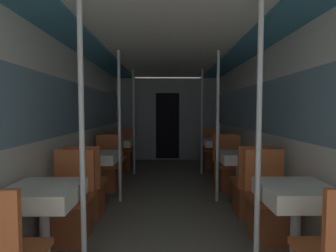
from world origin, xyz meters
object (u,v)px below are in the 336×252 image
at_px(chair_left_near_1, 87,194).
at_px(support_pole_right_1, 218,127).
at_px(support_pole_left_2, 134,122).
at_px(dining_table_right_0, 296,198).
at_px(chair_right_near_1, 251,194).
at_px(chair_left_far_0, 70,212).
at_px(chair_right_far_0, 269,212).
at_px(chair_right_near_2, 222,166).
at_px(dining_table_left_2, 119,145).
at_px(support_pole_left_1, 119,127).
at_px(dining_table_left_0, 44,198).
at_px(chair_right_far_1, 230,173).
at_px(chair_right_far_2, 212,156).
at_px(dining_table_left_1, 98,160).
at_px(dining_table_right_2, 217,144).
at_px(chair_left_far_2, 123,156).
at_px(support_pole_left_0, 82,140).
at_px(dining_table_right_1, 239,159).
at_px(support_pole_right_2, 202,122).
at_px(chair_left_near_2, 114,166).
at_px(support_pole_right_0, 259,140).
at_px(chair_left_far_1, 107,173).

bearing_deg(chair_left_near_1, support_pole_right_1, 17.48).
relative_size(support_pole_left_2, dining_table_right_0, 3.02).
relative_size(chair_left_near_1, chair_right_near_1, 1.00).
relative_size(chair_left_far_0, chair_right_far_0, 1.00).
bearing_deg(chair_right_near_2, dining_table_left_2, 165.10).
distance_m(chair_left_near_1, dining_table_right_0, 2.43).
relative_size(support_pole_left_1, support_pole_right_1, 1.00).
xyz_separation_m(chair_left_far_0, chair_left_near_1, (0.00, 0.60, 0.00)).
bearing_deg(dining_table_left_0, support_pole_left_2, 84.57).
height_order(chair_right_far_1, chair_right_far_2, same).
height_order(dining_table_left_2, chair_right_far_1, chair_right_far_1).
height_order(dining_table_left_1, dining_table_right_2, same).
bearing_deg(dining_table_left_1, support_pole_left_2, 79.24).
relative_size(dining_table_right_0, support_pole_right_1, 0.33).
xyz_separation_m(support_pole_left_1, chair_left_far_2, (-0.33, 2.28, -0.83)).
bearing_deg(chair_left_far_0, dining_table_left_2, -90.00).
bearing_deg(chair_left_near_1, chair_right_far_2, 53.44).
bearing_deg(dining_table_left_1, support_pole_left_0, -79.24).
relative_size(dining_table_right_1, dining_table_right_2, 1.00).
bearing_deg(chair_right_far_0, support_pole_right_2, -83.53).
relative_size(dining_table_left_2, support_pole_left_2, 0.33).
bearing_deg(dining_table_right_2, chair_right_far_0, -90.00).
height_order(support_pole_left_1, dining_table_right_0, support_pole_left_1).
distance_m(chair_right_far_0, dining_table_right_1, 1.21).
distance_m(support_pole_left_0, dining_table_left_2, 3.49).
distance_m(dining_table_left_0, dining_table_left_1, 1.72).
xyz_separation_m(dining_table_left_0, dining_table_right_0, (2.11, 0.00, 0.00)).
bearing_deg(chair_left_near_2, support_pole_right_0, -58.29).
bearing_deg(support_pole_right_2, support_pole_right_0, -90.00).
relative_size(support_pole_left_2, dining_table_right_1, 3.02).
height_order(support_pole_left_0, support_pole_right_1, same).
bearing_deg(dining_table_left_2, dining_table_left_1, -90.00).
bearing_deg(dining_table_left_2, chair_right_near_1, -47.27).
bearing_deg(support_pole_left_0, dining_table_right_2, 62.65).
height_order(dining_table_left_1, dining_table_right_0, same).
xyz_separation_m(dining_table_left_1, dining_table_right_2, (2.11, 1.72, 0.00)).
distance_m(dining_table_right_1, support_pole_right_2, 1.82).
distance_m(chair_right_near_1, support_pole_right_2, 2.45).
relative_size(chair_right_far_0, support_pole_right_2, 0.42).
bearing_deg(dining_table_left_1, chair_left_far_1, 90.00).
relative_size(dining_table_left_1, chair_right_near_2, 0.79).
bearing_deg(chair_right_near_1, chair_left_near_2, 140.76).
height_order(chair_left_near_1, chair_right_far_1, same).
distance_m(dining_table_left_0, chair_right_near_2, 3.58).
distance_m(chair_left_near_1, support_pole_right_2, 3.01).
height_order(dining_table_left_0, support_pole_right_1, support_pole_right_1).
xyz_separation_m(chair_left_far_2, chair_right_far_1, (2.11, -1.72, 0.00)).
bearing_deg(chair_right_far_1, dining_table_right_0, 90.00).
xyz_separation_m(dining_table_left_0, chair_left_near_2, (0.00, 2.88, -0.34)).
xyz_separation_m(dining_table_left_1, chair_right_far_2, (2.11, 2.28, -0.34)).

